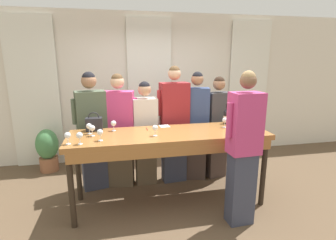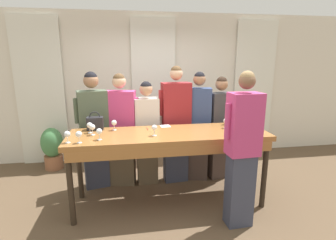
{
  "view_description": "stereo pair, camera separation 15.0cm",
  "coord_description": "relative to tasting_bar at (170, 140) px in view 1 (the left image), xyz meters",
  "views": [
    {
      "loc": [
        -0.69,
        -3.24,
        1.97
      ],
      "look_at": [
        0.0,
        0.08,
        1.16
      ],
      "focal_mm": 28.0,
      "sensor_mm": 36.0,
      "label": 1
    },
    {
      "loc": [
        -0.55,
        -3.27,
        1.97
      ],
      "look_at": [
        0.0,
        0.08,
        1.16
      ],
      "focal_mm": 28.0,
      "sensor_mm": 36.0,
      "label": 2
    }
  ],
  "objects": [
    {
      "name": "ground_plane",
      "position": [
        0.0,
        0.02,
        -0.92
      ],
      "size": [
        18.0,
        18.0,
        0.0
      ],
      "primitive_type": "plane",
      "color": "brown"
    },
    {
      "name": "wall_back",
      "position": [
        0.0,
        1.89,
        0.48
      ],
      "size": [
        12.0,
        0.06,
        2.8
      ],
      "color": "silver",
      "rests_on": "ground_plane"
    },
    {
      "name": "curtain_panel_left",
      "position": [
        -2.08,
        1.82,
        0.43
      ],
      "size": [
        0.84,
        0.03,
        2.69
      ],
      "color": "white",
      "rests_on": "ground_plane"
    },
    {
      "name": "curtain_panel_center",
      "position": [
        0.0,
        1.82,
        0.43
      ],
      "size": [
        0.84,
        0.03,
        2.69
      ],
      "color": "white",
      "rests_on": "ground_plane"
    },
    {
      "name": "curtain_panel_right",
      "position": [
        2.08,
        1.82,
        0.43
      ],
      "size": [
        0.84,
        0.03,
        2.69
      ],
      "color": "white",
      "rests_on": "ground_plane"
    },
    {
      "name": "tasting_bar",
      "position": [
        0.0,
        0.0,
        0.0
      ],
      "size": [
        2.6,
        0.79,
        1.01
      ],
      "color": "#9E6633",
      "rests_on": "ground_plane"
    },
    {
      "name": "wine_bottle",
      "position": [
        0.93,
        0.32,
        0.21
      ],
      "size": [
        0.09,
        0.09,
        0.3
      ],
      "color": "black",
      "rests_on": "tasting_bar"
    },
    {
      "name": "handbag",
      "position": [
        -0.97,
        0.32,
        0.19
      ],
      "size": [
        0.22,
        0.12,
        0.25
      ],
      "color": "#232328",
      "rests_on": "tasting_bar"
    },
    {
      "name": "wine_glass_front_left",
      "position": [
        -0.87,
        -0.16,
        0.2
      ],
      "size": [
        0.07,
        0.07,
        0.14
      ],
      "color": "white",
      "rests_on": "tasting_bar"
    },
    {
      "name": "wine_glass_front_mid",
      "position": [
        -0.98,
        0.06,
        0.2
      ],
      "size": [
        0.07,
        0.07,
        0.14
      ],
      "color": "white",
      "rests_on": "tasting_bar"
    },
    {
      "name": "wine_glass_front_right",
      "position": [
        0.82,
        0.12,
        0.2
      ],
      "size": [
        0.07,
        0.07,
        0.14
      ],
      "color": "white",
      "rests_on": "tasting_bar"
    },
    {
      "name": "wine_glass_center_left",
      "position": [
        -0.71,
        0.25,
        0.19
      ],
      "size": [
        0.07,
        0.07,
        0.14
      ],
      "color": "white",
      "rests_on": "tasting_bar"
    },
    {
      "name": "wine_glass_center_mid",
      "position": [
        -1.09,
        -0.24,
        0.19
      ],
      "size": [
        0.07,
        0.07,
        0.14
      ],
      "color": "white",
      "rests_on": "tasting_bar"
    },
    {
      "name": "wine_glass_center_right",
      "position": [
        -1.23,
        -0.21,
        0.2
      ],
      "size": [
        0.07,
        0.07,
        0.14
      ],
      "color": "white",
      "rests_on": "tasting_bar"
    },
    {
      "name": "wine_glass_back_left",
      "position": [
        -0.21,
        -0.09,
        0.2
      ],
      "size": [
        0.07,
        0.07,
        0.14
      ],
      "color": "white",
      "rests_on": "tasting_bar"
    },
    {
      "name": "wine_glass_back_mid",
      "position": [
        -1.02,
        0.17,
        0.19
      ],
      "size": [
        0.07,
        0.07,
        0.14
      ],
      "color": "white",
      "rests_on": "tasting_bar"
    },
    {
      "name": "wine_glass_back_right",
      "position": [
        0.91,
        -0.17,
        0.19
      ],
      "size": [
        0.07,
        0.07,
        0.14
      ],
      "color": "white",
      "rests_on": "tasting_bar"
    },
    {
      "name": "napkin",
      "position": [
        0.0,
        0.35,
        0.1
      ],
      "size": [
        0.15,
        0.15,
        0.0
      ],
      "color": "white",
      "rests_on": "tasting_bar"
    },
    {
      "name": "pen",
      "position": [
        -0.27,
        0.24,
        0.1
      ],
      "size": [
        0.01,
        0.12,
        0.01
      ],
      "color": "maroon",
      "rests_on": "tasting_bar"
    },
    {
      "name": "guest_olive_jacket",
      "position": [
        -1.03,
        0.67,
        -0.01
      ],
      "size": [
        0.53,
        0.35,
        1.78
      ],
      "color": "#383D51",
      "rests_on": "ground_plane"
    },
    {
      "name": "guest_pink_top",
      "position": [
        -0.63,
        0.67,
        -0.02
      ],
      "size": [
        0.57,
        0.31,
        1.75
      ],
      "color": "brown",
      "rests_on": "ground_plane"
    },
    {
      "name": "guest_cream_sweater",
      "position": [
        -0.24,
        0.67,
        -0.08
      ],
      "size": [
        0.48,
        0.25,
        1.63
      ],
      "color": "brown",
      "rests_on": "ground_plane"
    },
    {
      "name": "guest_striped_shirt",
      "position": [
        0.22,
        0.67,
        0.03
      ],
      "size": [
        0.55,
        0.28,
        1.85
      ],
      "color": "#383D51",
      "rests_on": "ground_plane"
    },
    {
      "name": "guest_navy_coat",
      "position": [
        0.58,
        0.67,
        -0.0
      ],
      "size": [
        0.5,
        0.29,
        1.76
      ],
      "color": "#473833",
      "rests_on": "ground_plane"
    },
    {
      "name": "guest_beige_cap",
      "position": [
        0.94,
        0.67,
        -0.04
      ],
      "size": [
        0.48,
        0.29,
        1.69
      ],
      "color": "#473833",
      "rests_on": "ground_plane"
    },
    {
      "name": "host_pouring",
      "position": [
        0.74,
        -0.6,
        0.03
      ],
      "size": [
        0.47,
        0.26,
        1.84
      ],
      "color": "#383D51",
      "rests_on": "ground_plane"
    },
    {
      "name": "potted_plant",
      "position": [
        -1.88,
        1.49,
        -0.51
      ],
      "size": [
        0.38,
        0.38,
        0.76
      ],
      "color": "#935B3D",
      "rests_on": "ground_plane"
    }
  ]
}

